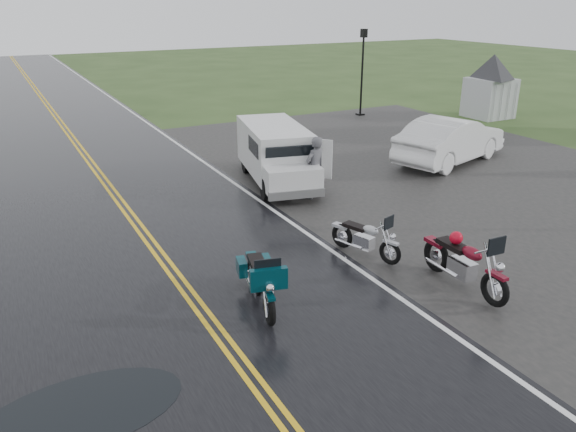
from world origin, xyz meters
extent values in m
plane|color=#2D471E|center=(0.00, 0.00, 0.00)|extent=(120.00, 120.00, 0.00)
cube|color=black|center=(0.00, 10.00, 0.02)|extent=(8.00, 100.00, 0.04)
cube|color=black|center=(11.00, 5.00, 0.01)|extent=(14.00, 24.00, 0.03)
imported|color=#4F4F54|center=(5.45, 5.20, 0.97)|extent=(0.80, 0.62, 1.94)
imported|color=silver|center=(12.03, 6.34, 0.86)|extent=(5.50, 3.23, 1.71)
camera|label=1|loc=(-3.06, -8.97, 5.84)|focal=35.00mm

